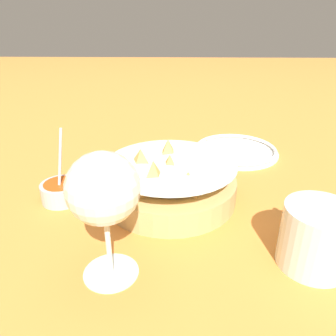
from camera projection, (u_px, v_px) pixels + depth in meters
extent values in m
plane|color=orange|center=(173.00, 189.00, 0.63)|extent=(4.00, 4.00, 0.00)
cylinder|color=tan|center=(168.00, 189.00, 0.59)|extent=(0.24, 0.24, 0.04)
cone|color=#EDE5C6|center=(168.00, 181.00, 0.58)|extent=(0.23, 0.23, 0.07)
cylinder|color=#3D842D|center=(168.00, 188.00, 0.59)|extent=(0.18, 0.18, 0.01)
pyramid|color=gold|center=(166.00, 156.00, 0.62)|extent=(0.08, 0.08, 0.07)
pyramid|color=gold|center=(139.00, 166.00, 0.58)|extent=(0.08, 0.09, 0.07)
pyramid|color=gold|center=(151.00, 180.00, 0.53)|extent=(0.08, 0.08, 0.07)
pyramid|color=gold|center=(186.00, 185.00, 0.54)|extent=(0.08, 0.07, 0.05)
pyramid|color=gold|center=(168.00, 170.00, 0.58)|extent=(0.07, 0.07, 0.06)
cylinder|color=#B7B7BC|center=(60.00, 192.00, 0.59)|extent=(0.07, 0.07, 0.03)
cylinder|color=#CC4C14|center=(59.00, 189.00, 0.59)|extent=(0.06, 0.06, 0.02)
cylinder|color=#B7B7BC|center=(58.00, 163.00, 0.58)|extent=(0.06, 0.01, 0.11)
cylinder|color=silver|center=(109.00, 272.00, 0.43)|extent=(0.07, 0.07, 0.00)
cylinder|color=silver|center=(106.00, 245.00, 0.41)|extent=(0.01, 0.01, 0.09)
sphere|color=silver|center=(100.00, 188.00, 0.38)|extent=(0.09, 0.09, 0.09)
sphere|color=#DBD17A|center=(101.00, 197.00, 0.38)|extent=(0.06, 0.06, 0.06)
cylinder|color=silver|center=(314.00, 237.00, 0.43)|extent=(0.09, 0.09, 0.09)
cylinder|color=orange|center=(313.00, 243.00, 0.43)|extent=(0.08, 0.08, 0.06)
torus|color=silver|center=(301.00, 214.00, 0.47)|extent=(0.06, 0.01, 0.06)
cylinder|color=white|center=(234.00, 151.00, 0.79)|extent=(0.20, 0.20, 0.01)
torus|color=white|center=(234.00, 149.00, 0.79)|extent=(0.19, 0.19, 0.01)
cube|color=#DB4C3D|center=(110.00, 161.00, 0.74)|extent=(0.11, 0.08, 0.01)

